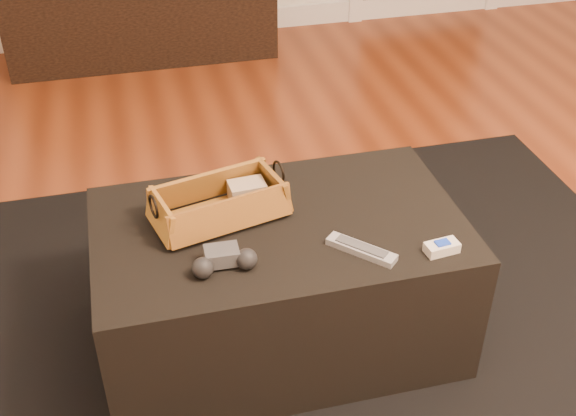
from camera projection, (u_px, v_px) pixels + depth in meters
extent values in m
cube|color=brown|center=(372.00, 383.00, 2.05)|extent=(5.00, 5.50, 0.01)
cube|color=white|center=(215.00, 23.00, 4.18)|extent=(5.00, 0.04, 0.12)
cube|color=black|center=(140.00, 6.00, 3.80)|extent=(1.38, 0.45, 0.54)
cube|color=black|center=(284.00, 348.00, 2.15)|extent=(2.60, 2.00, 0.01)
cube|color=black|center=(280.00, 282.00, 2.06)|extent=(1.00, 0.60, 0.42)
cube|color=black|center=(216.00, 215.00, 1.93)|extent=(0.19, 0.10, 0.02)
cube|color=tan|center=(247.00, 191.00, 2.00)|extent=(0.10, 0.07, 0.05)
cube|color=#9B6323|center=(220.00, 216.00, 1.96)|extent=(0.35, 0.22, 0.01)
cube|color=#905F20|center=(208.00, 185.00, 1.99)|extent=(0.34, 0.11, 0.09)
cube|color=#A56A25|center=(231.00, 215.00, 1.87)|extent=(0.34, 0.11, 0.09)
cube|color=#8C5E1F|center=(274.00, 184.00, 1.99)|extent=(0.07, 0.18, 0.09)
cube|color=#B17B28|center=(160.00, 217.00, 1.87)|extent=(0.07, 0.18, 0.09)
torus|color=black|center=(279.00, 172.00, 1.98)|extent=(0.02, 0.07, 0.07)
torus|color=black|center=(153.00, 207.00, 1.84)|extent=(0.02, 0.07, 0.07)
cube|color=#39393C|center=(222.00, 255.00, 1.78)|extent=(0.09, 0.06, 0.04)
sphere|color=black|center=(203.00, 268.00, 1.75)|extent=(0.06, 0.06, 0.05)
sphere|color=black|center=(247.00, 259.00, 1.78)|extent=(0.06, 0.06, 0.05)
cube|color=#9B9CA2|center=(361.00, 250.00, 1.83)|extent=(0.16, 0.16, 0.02)
cube|color=#3E3F42|center=(362.00, 246.00, 1.83)|extent=(0.12, 0.12, 0.00)
cube|color=silver|center=(442.00, 248.00, 1.83)|extent=(0.09, 0.05, 0.03)
cube|color=blue|center=(443.00, 243.00, 1.82)|extent=(0.04, 0.03, 0.01)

